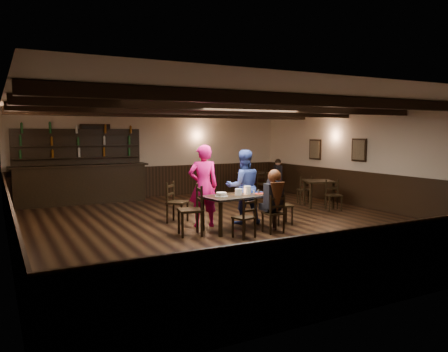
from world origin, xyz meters
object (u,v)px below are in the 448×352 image
chair_near_left (247,215)px  man_blue (243,187)px  dining_table (239,199)px  cake (221,195)px  chair_near_right (275,211)px  bar_counter (81,179)px  woman_pink (203,186)px

chair_near_left → man_blue: bearing=62.0°
dining_table → cake: size_ratio=6.10×
chair_near_right → bar_counter: bearing=115.7°
chair_near_right → cake: size_ratio=3.00×
dining_table → chair_near_left: chair_near_left is taller
dining_table → man_blue: (0.40, 0.50, 0.18)m
cake → bar_counter: bearing=110.2°
cake → woman_pink: bearing=100.3°
woman_pink → cake: woman_pink is taller
cake → chair_near_right: bearing=-35.6°
dining_table → cake: (-0.44, -0.02, 0.12)m
man_blue → cake: size_ratio=6.23×
chair_near_right → man_blue: man_blue is taller
woman_pink → man_blue: 0.97m
woman_pink → man_blue: (0.96, -0.13, -0.06)m
bar_counter → woman_pink: bearing=-68.5°
chair_near_right → bar_counter: bar_counter is taller
cake → chair_near_left: bearing=-77.4°
chair_near_right → cake: bearing=144.4°
chair_near_left → man_blue: size_ratio=0.48×
chair_near_right → man_blue: 1.23m
chair_near_left → bar_counter: size_ratio=0.21×
woman_pink → bar_counter: size_ratio=0.47×
bar_counter → chair_near_left: bearing=-70.7°
chair_near_right → bar_counter: (-2.86, 5.93, 0.25)m
dining_table → chair_near_right: (0.47, -0.67, -0.19)m
dining_table → man_blue: man_blue is taller
chair_near_left → cake: (-0.17, 0.75, 0.32)m
cake → man_blue: bearing=31.5°
dining_table → chair_near_left: 0.84m
woman_pink → man_blue: bearing=-174.9°
woman_pink → cake: (0.12, -0.64, -0.12)m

